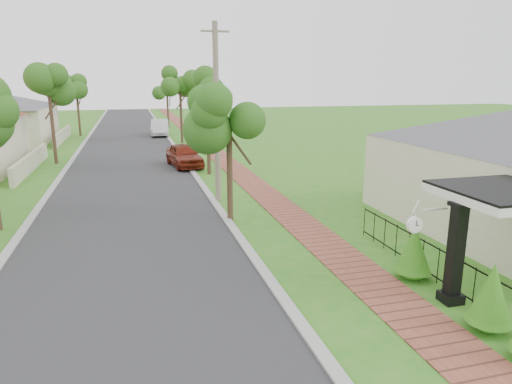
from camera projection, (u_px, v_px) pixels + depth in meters
name	position (u px, v px, depth m)	size (l,w,h in m)	color
ground	(259.00, 306.00, 10.87)	(160.00, 160.00, 0.00)	#2D751B
road	(128.00, 166.00, 28.84)	(7.00, 120.00, 0.02)	#28282B
kerb_right	(186.00, 163.00, 29.78)	(0.30, 120.00, 0.10)	#9E9E99
kerb_left	(67.00, 168.00, 27.91)	(0.30, 120.00, 0.10)	#9E9E99
sidewalk	(225.00, 161.00, 30.44)	(1.50, 120.00, 0.03)	#97523C
porch_post	(455.00, 259.00, 10.83)	(0.48, 0.48, 2.52)	black
picket_fence	(438.00, 264.00, 12.00)	(0.03, 8.02, 1.00)	black
street_trees	(126.00, 90.00, 34.20)	(10.70, 37.65, 5.89)	#382619
hedge_row	(473.00, 288.00, 10.15)	(0.87, 4.85, 1.71)	#2E6C15
parked_car_red	(184.00, 155.00, 28.32)	(1.67, 4.16, 1.42)	maroon
parked_car_white	(160.00, 128.00, 44.32)	(1.63, 4.68, 1.54)	silver
near_tree	(229.00, 123.00, 16.74)	(1.83, 1.83, 4.70)	#382619
utility_pole	(217.00, 113.00, 19.55)	(1.20, 0.24, 7.61)	gray
station_clock	(416.00, 223.00, 10.79)	(1.05, 0.13, 0.57)	white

